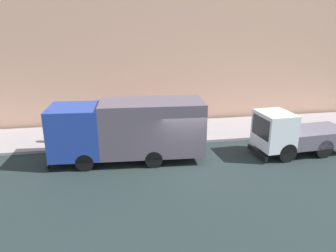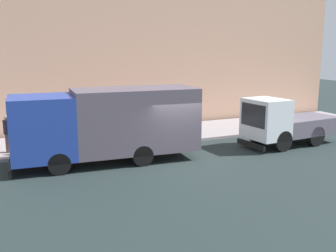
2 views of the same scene
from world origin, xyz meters
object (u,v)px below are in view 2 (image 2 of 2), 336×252
(large_utility_truck, at_px, (108,122))
(pedestrian_walking, at_px, (8,133))
(small_flatbed_truck, at_px, (284,123))
(street_sign_post, at_px, (77,115))
(traffic_cone_orange, at_px, (15,147))

(large_utility_truck, distance_m, pedestrian_walking, 4.75)
(pedestrian_walking, bearing_deg, large_utility_truck, 16.26)
(small_flatbed_truck, bearing_deg, pedestrian_walking, 70.40)
(large_utility_truck, relative_size, pedestrian_walking, 4.61)
(pedestrian_walking, bearing_deg, street_sign_post, 37.68)
(large_utility_truck, relative_size, street_sign_post, 2.83)
(small_flatbed_truck, relative_size, traffic_cone_orange, 7.42)
(traffic_cone_orange, bearing_deg, street_sign_post, -95.00)
(small_flatbed_truck, distance_m, street_sign_post, 9.94)
(small_flatbed_truck, relative_size, street_sign_post, 1.90)
(small_flatbed_truck, xyz_separation_m, street_sign_post, (2.71, 9.54, 0.65))
(large_utility_truck, xyz_separation_m, small_flatbed_truck, (-0.72, -8.67, -0.58))
(large_utility_truck, bearing_deg, small_flatbed_truck, -91.14)
(large_utility_truck, height_order, traffic_cone_orange, large_utility_truck)
(small_flatbed_truck, height_order, pedestrian_walking, small_flatbed_truck)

